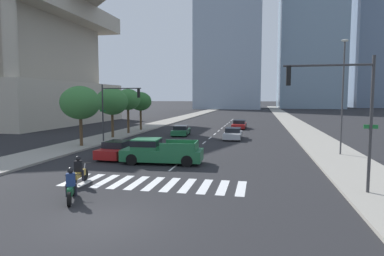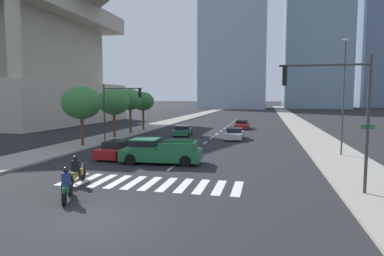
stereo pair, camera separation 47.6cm
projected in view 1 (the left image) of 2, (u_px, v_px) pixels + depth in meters
ground_plane at (107, 221)px, 11.93m from camera, size 800.00×800.00×0.00m
sidewalk_east at (309, 135)px, 38.99m from camera, size 4.00×260.00×0.15m
sidewalk_west at (131, 131)px, 43.40m from camera, size 4.00×260.00×0.15m
crosswalk_near at (154, 184)px, 17.17m from camera, size 9.45×2.82×0.01m
lane_divider_center at (219, 131)px, 44.50m from camera, size 0.14×50.00×0.01m
motorcycle_lead at (71, 188)px, 14.25m from camera, size 1.14×2.01×1.49m
motorcycle_trailing at (79, 173)px, 17.02m from camera, size 0.70×2.14×1.49m
pickup_truck at (158, 151)px, 22.43m from camera, size 5.52×2.32×1.67m
sedan_red_0 at (119, 150)px, 24.69m from camera, size 2.01×4.51×1.26m
sedan_green_1 at (181, 131)px, 39.11m from camera, size 2.12×4.38×1.18m
sedan_silver_2 at (233, 134)px, 35.73m from camera, size 1.87×4.57×1.19m
sedan_red_3 at (239, 125)px, 47.76m from camera, size 1.96×4.67×1.22m
traffic_signal_near at (339, 100)px, 14.99m from camera, size 4.16×0.28×6.15m
traffic_signal_far at (117, 102)px, 32.46m from camera, size 4.33×0.28×5.59m
street_lamp_east at (343, 89)px, 24.79m from camera, size 0.50×0.24×8.60m
street_tree_nearest at (80, 103)px, 29.43m from camera, size 3.48×3.48×5.33m
street_tree_second at (112, 102)px, 35.77m from camera, size 3.43×3.43×5.35m
street_tree_third at (128, 100)px, 40.08m from camera, size 3.00×3.00×5.35m
street_tree_fourth at (141, 102)px, 44.34m from camera, size 2.92×2.92×5.04m
war_memorial at (1, 17)px, 56.28m from camera, size 30.23×30.23×35.67m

